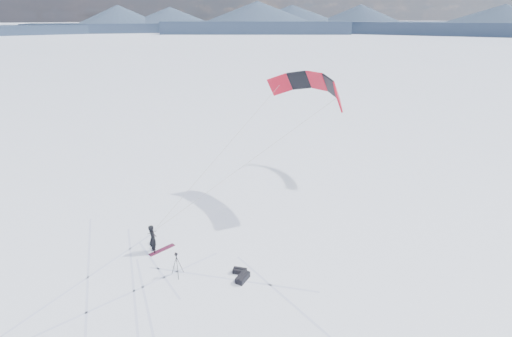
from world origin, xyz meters
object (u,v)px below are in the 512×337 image
snowkiter (154,252)px  snowboard (162,250)px  tripod (177,261)px  gear_bag_a (243,278)px  gear_bag_b (240,271)px

snowkiter → snowboard: (0.44, -0.04, 0.02)m
tripod → gear_bag_a: tripod is taller
snowboard → gear_bag_b: (3.38, -4.01, 0.13)m
gear_bag_b → tripod: bearing=-163.5°
snowkiter → tripod: tripod is taller
tripod → gear_bag_a: 3.64m
snowboard → gear_bag_a: gear_bag_a is taller
snowkiter → tripod: size_ratio=1.28×
tripod → gear_bag_b: size_ratio=1.77×
snowboard → tripod: (0.27, -2.72, 0.89)m
snowkiter → snowboard: bearing=-99.9°
snowkiter → snowboard: 0.44m
tripod → gear_bag_b: 3.45m
gear_bag_a → gear_bag_b: (0.10, 0.62, -0.03)m
snowkiter → gear_bag_b: size_ratio=2.26×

